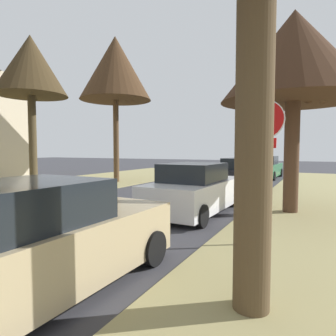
{
  "coord_description": "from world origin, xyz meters",
  "views": [
    {
      "loc": [
        5.64,
        2.65,
        1.98
      ],
      "look_at": [
        1.16,
        11.29,
        1.39
      ],
      "focal_mm": 31.06,
      "sensor_mm": 36.0,
      "label": 1
    }
  ],
  "objects_px": {
    "parked_sedan_tan": "(31,244)",
    "stop_sign_far": "(264,141)",
    "parked_sedan_white": "(195,190)",
    "street_tree_left_mid_b": "(31,67)",
    "parked_sedan_black": "(242,174)",
    "parked_sedan_green": "(265,168)",
    "street_tree_right_mid_b": "(294,57)",
    "street_tree_left_far": "(115,69)"
  },
  "relations": [
    {
      "from": "street_tree_left_mid_b",
      "to": "street_tree_left_far",
      "type": "height_order",
      "value": "street_tree_left_far"
    },
    {
      "from": "street_tree_left_mid_b",
      "to": "parked_sedan_tan",
      "type": "relative_size",
      "value": 1.53
    },
    {
      "from": "parked_sedan_black",
      "to": "street_tree_right_mid_b",
      "type": "bearing_deg",
      "value": -62.99
    },
    {
      "from": "parked_sedan_white",
      "to": "street_tree_left_far",
      "type": "bearing_deg",
      "value": 142.47
    },
    {
      "from": "street_tree_left_mid_b",
      "to": "parked_sedan_green",
      "type": "relative_size",
      "value": 1.53
    },
    {
      "from": "parked_sedan_white",
      "to": "parked_sedan_black",
      "type": "xyz_separation_m",
      "value": [
        -0.08,
        6.72,
        0.0
      ]
    },
    {
      "from": "parked_sedan_tan",
      "to": "parked_sedan_white",
      "type": "relative_size",
      "value": 1.0
    },
    {
      "from": "street_tree_left_mid_b",
      "to": "parked_sedan_black",
      "type": "height_order",
      "value": "street_tree_left_mid_b"
    },
    {
      "from": "parked_sedan_tan",
      "to": "street_tree_left_mid_b",
      "type": "bearing_deg",
      "value": 142.02
    },
    {
      "from": "stop_sign_far",
      "to": "street_tree_left_far",
      "type": "relative_size",
      "value": 0.34
    },
    {
      "from": "parked_sedan_tan",
      "to": "parked_sedan_green",
      "type": "relative_size",
      "value": 1.0
    },
    {
      "from": "street_tree_left_far",
      "to": "street_tree_left_mid_b",
      "type": "bearing_deg",
      "value": -88.93
    },
    {
      "from": "parked_sedan_tan",
      "to": "parked_sedan_black",
      "type": "bearing_deg",
      "value": 90.57
    },
    {
      "from": "street_tree_right_mid_b",
      "to": "street_tree_left_mid_b",
      "type": "relative_size",
      "value": 0.91
    },
    {
      "from": "street_tree_left_mid_b",
      "to": "stop_sign_far",
      "type": "bearing_deg",
      "value": -13.08
    },
    {
      "from": "parked_sedan_white",
      "to": "parked_sedan_green",
      "type": "xyz_separation_m",
      "value": [
        0.05,
        13.05,
        0.0
      ]
    },
    {
      "from": "street_tree_right_mid_b",
      "to": "parked_sedan_black",
      "type": "bearing_deg",
      "value": 117.01
    },
    {
      "from": "street_tree_right_mid_b",
      "to": "stop_sign_far",
      "type": "bearing_deg",
      "value": -93.81
    },
    {
      "from": "parked_sedan_black",
      "to": "parked_sedan_green",
      "type": "bearing_deg",
      "value": 88.76
    },
    {
      "from": "parked_sedan_tan",
      "to": "parked_sedan_white",
      "type": "xyz_separation_m",
      "value": [
        -0.04,
        5.99,
        0.0
      ]
    },
    {
      "from": "street_tree_left_mid_b",
      "to": "parked_sedan_white",
      "type": "xyz_separation_m",
      "value": [
        7.48,
        0.12,
        -4.78
      ]
    },
    {
      "from": "street_tree_left_mid_b",
      "to": "parked_sedan_green",
      "type": "height_order",
      "value": "street_tree_left_mid_b"
    },
    {
      "from": "street_tree_right_mid_b",
      "to": "parked_sedan_green",
      "type": "relative_size",
      "value": 1.39
    },
    {
      "from": "stop_sign_far",
      "to": "street_tree_left_mid_b",
      "type": "relative_size",
      "value": 0.43
    },
    {
      "from": "stop_sign_far",
      "to": "parked_sedan_tan",
      "type": "distance_m",
      "value": 4.54
    },
    {
      "from": "parked_sedan_tan",
      "to": "parked_sedan_green",
      "type": "height_order",
      "value": "same"
    },
    {
      "from": "stop_sign_far",
      "to": "street_tree_right_mid_b",
      "type": "xyz_separation_m",
      "value": [
        0.24,
        3.68,
        2.64
      ]
    },
    {
      "from": "parked_sedan_tan",
      "to": "parked_sedan_white",
      "type": "distance_m",
      "value": 5.99
    },
    {
      "from": "street_tree_left_mid_b",
      "to": "parked_sedan_black",
      "type": "xyz_separation_m",
      "value": [
        7.4,
        6.84,
        -4.78
      ]
    },
    {
      "from": "parked_sedan_green",
      "to": "parked_sedan_tan",
      "type": "bearing_deg",
      "value": -90.03
    },
    {
      "from": "parked_sedan_tan",
      "to": "stop_sign_far",
      "type": "bearing_deg",
      "value": 55.91
    },
    {
      "from": "street_tree_left_mid_b",
      "to": "parked_sedan_green",
      "type": "xyz_separation_m",
      "value": [
        7.53,
        13.17,
        -4.78
      ]
    },
    {
      "from": "street_tree_left_mid_b",
      "to": "parked_sedan_tan",
      "type": "bearing_deg",
      "value": -37.98
    },
    {
      "from": "street_tree_left_mid_b",
      "to": "street_tree_left_far",
      "type": "bearing_deg",
      "value": 91.07
    },
    {
      "from": "stop_sign_far",
      "to": "parked_sedan_black",
      "type": "relative_size",
      "value": 0.66
    },
    {
      "from": "parked_sedan_white",
      "to": "parked_sedan_green",
      "type": "relative_size",
      "value": 1.0
    },
    {
      "from": "street_tree_left_mid_b",
      "to": "parked_sedan_white",
      "type": "height_order",
      "value": "street_tree_left_mid_b"
    },
    {
      "from": "street_tree_right_mid_b",
      "to": "parked_sedan_tan",
      "type": "distance_m",
      "value": 8.74
    },
    {
      "from": "parked_sedan_tan",
      "to": "street_tree_right_mid_b",
      "type": "bearing_deg",
      "value": 69.84
    },
    {
      "from": "parked_sedan_white",
      "to": "stop_sign_far",
      "type": "bearing_deg",
      "value": -44.59
    },
    {
      "from": "street_tree_left_mid_b",
      "to": "parked_sedan_white",
      "type": "relative_size",
      "value": 1.53
    },
    {
      "from": "street_tree_right_mid_b",
      "to": "street_tree_left_mid_b",
      "type": "distance_m",
      "value": 10.3
    }
  ]
}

